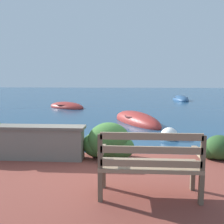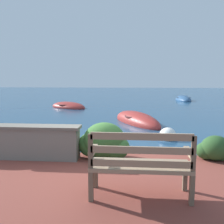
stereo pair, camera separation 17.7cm
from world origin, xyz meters
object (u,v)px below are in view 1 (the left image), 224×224
park_bench (150,163)px  rowboat_far (181,100)px  rowboat_nearest (137,121)px  rowboat_mid (67,107)px  mooring_buoy (169,136)px

park_bench → rowboat_far: park_bench is taller
rowboat_nearest → rowboat_mid: bearing=12.5°
rowboat_mid → mooring_buoy: size_ratio=5.06×
park_bench → rowboat_nearest: size_ratio=0.41×
rowboat_nearest → rowboat_far: (3.86, 10.28, -0.01)m
rowboat_far → rowboat_mid: bearing=-57.2°
rowboat_nearest → mooring_buoy: size_ratio=5.71×
mooring_buoy → park_bench: bearing=-102.7°
park_bench → mooring_buoy: bearing=74.0°
park_bench → mooring_buoy: (0.94, 4.15, -0.61)m
rowboat_far → mooring_buoy: bearing=-14.3°
rowboat_mid → mooring_buoy: mooring_buoy is taller
rowboat_far → mooring_buoy: size_ratio=4.90×
park_bench → rowboat_mid: bearing=105.9°
park_bench → rowboat_nearest: bearing=86.3°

